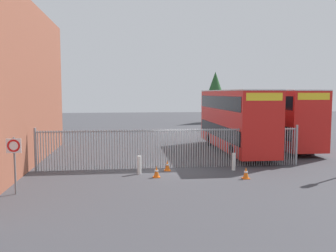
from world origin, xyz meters
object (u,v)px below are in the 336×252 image
Objects in this scene: bollard_center_front at (234,162)px; speed_limit_sign_post at (14,152)px; bollard_near_left at (139,165)px; double_decker_bus_near_gate at (235,118)px; traffic_cone_near_kerb at (167,165)px; double_decker_bus_behind_fence_left at (277,116)px; traffic_cone_by_gate at (246,173)px; traffic_cone_mid_forecourt at (156,172)px.

speed_limit_sign_post reaches higher than bollard_center_front.
speed_limit_sign_post is at bearing -148.89° from bollard_near_left.
double_decker_bus_near_gate is 4.50× the size of speed_limit_sign_post.
bollard_center_front is 1.61× the size of traffic_cone_near_kerb.
bollard_center_front is 11.06m from speed_limit_sign_post.
traffic_cone_by_gate is (-5.89, -9.88, -2.13)m from double_decker_bus_behind_fence_left.
bollard_near_left and bollard_center_front have the same top height.
traffic_cone_near_kerb is at bearing 148.04° from traffic_cone_by_gate.
traffic_cone_by_gate is (0.01, -1.95, -0.19)m from bollard_center_front.
speed_limit_sign_post is (-16.32, -11.39, -0.65)m from double_decker_bus_behind_fence_left.
traffic_cone_by_gate is at bearing -89.58° from bollard_center_front.
traffic_cone_mid_forecourt is (-4.33, -1.16, -0.19)m from bollard_center_front.
bollard_near_left is 1.00× the size of bollard_center_front.
traffic_cone_mid_forecourt is (-10.23, -9.09, -2.13)m from double_decker_bus_behind_fence_left.
traffic_cone_near_kerb is at bearing -141.32° from double_decker_bus_behind_fence_left.
double_decker_bus_near_gate reaches higher than traffic_cone_mid_forecourt.
traffic_cone_mid_forecourt is 1.64m from traffic_cone_near_kerb.
double_decker_bus_near_gate is 8.21m from traffic_cone_near_kerb.
traffic_cone_by_gate is at bearing 8.24° from speed_limit_sign_post.
traffic_cone_by_gate and traffic_cone_near_kerb have the same top height.
speed_limit_sign_post is (-5.27, -3.18, 1.30)m from bollard_near_left.
double_decker_bus_near_gate reaches higher than speed_limit_sign_post.
traffic_cone_mid_forecourt is at bearing -138.40° from double_decker_bus_behind_fence_left.
traffic_cone_by_gate is (-1.89, -7.96, -2.13)m from double_decker_bus_near_gate.
traffic_cone_near_kerb is (0.72, 1.47, 0.00)m from traffic_cone_mid_forecourt.
double_decker_bus_behind_fence_left is 11.38× the size of bollard_center_front.
traffic_cone_mid_forecourt and traffic_cone_near_kerb have the same top height.
double_decker_bus_near_gate is at bearing 41.72° from bollard_near_left.
bollard_near_left is 1.66m from traffic_cone_near_kerb.
bollard_near_left is (-11.05, -8.21, -1.95)m from double_decker_bus_behind_fence_left.
double_decker_bus_behind_fence_left is 13.91m from bollard_near_left.
bollard_near_left is 5.43m from traffic_cone_by_gate.
double_decker_bus_behind_fence_left is 11.38× the size of bollard_near_left.
speed_limit_sign_post reaches higher than traffic_cone_by_gate.
double_decker_bus_near_gate is at bearing 45.92° from traffic_cone_near_kerb.
bollard_near_left is 0.40× the size of speed_limit_sign_post.
traffic_cone_near_kerb is at bearing 29.01° from speed_limit_sign_post.
speed_limit_sign_post is (-10.42, -3.46, 1.30)m from bollard_center_front.
bollard_center_front reaches higher than traffic_cone_mid_forecourt.
traffic_cone_near_kerb is (-5.52, -5.70, -2.13)m from double_decker_bus_near_gate.
double_decker_bus_behind_fence_left is 12.37m from traffic_cone_near_kerb.
double_decker_bus_behind_fence_left is 19.91m from speed_limit_sign_post.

